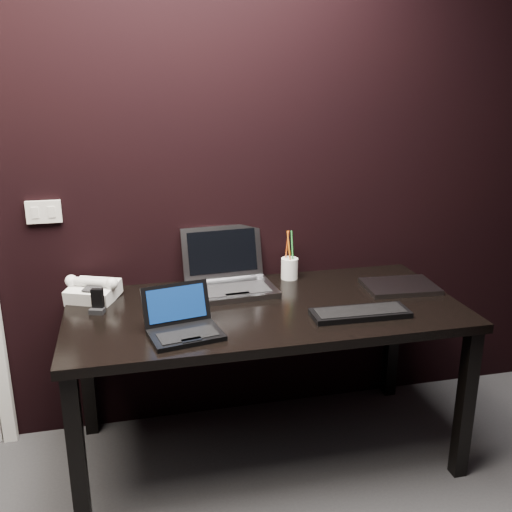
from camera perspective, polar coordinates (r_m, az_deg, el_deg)
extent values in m
plane|color=black|center=(2.67, -7.44, 8.89)|extent=(4.00, 0.00, 4.00)
cube|color=silver|center=(2.71, -20.46, 4.16)|extent=(0.15, 0.02, 0.10)
cube|color=silver|center=(2.70, -21.22, 4.05)|extent=(0.03, 0.01, 0.05)
cube|color=silver|center=(2.69, -19.75, 4.17)|extent=(0.03, 0.01, 0.05)
cube|color=black|center=(2.50, 0.94, -5.42)|extent=(1.70, 0.80, 0.04)
cube|color=black|center=(2.32, -17.44, -18.72)|extent=(0.06, 0.06, 0.70)
cube|color=black|center=(2.68, 20.20, -13.74)|extent=(0.06, 0.06, 0.70)
cube|color=black|center=(2.92, -16.57, -10.70)|extent=(0.06, 0.06, 0.70)
cube|color=black|center=(3.21, 13.46, -7.76)|extent=(0.06, 0.06, 0.70)
cube|color=black|center=(2.21, -7.02, -7.84)|extent=(0.30, 0.23, 0.02)
cube|color=black|center=(2.19, -6.86, -7.82)|extent=(0.24, 0.14, 0.00)
cube|color=black|center=(2.15, -6.47, -8.33)|extent=(0.08, 0.04, 0.00)
cube|color=black|center=(2.28, -7.98, -4.72)|extent=(0.28, 0.11, 0.16)
cube|color=#091D46|center=(2.28, -7.94, -4.73)|extent=(0.24, 0.09, 0.13)
cube|color=gray|center=(2.64, -2.43, -3.38)|extent=(0.41, 0.31, 0.03)
cube|color=black|center=(2.60, -2.24, -3.32)|extent=(0.33, 0.18, 0.00)
cube|color=#98989D|center=(2.54, -1.81, -3.88)|extent=(0.11, 0.05, 0.00)
cube|color=#97979D|center=(2.75, -3.39, 0.45)|extent=(0.39, 0.10, 0.24)
cube|color=black|center=(2.75, -3.36, 0.45)|extent=(0.34, 0.08, 0.20)
cube|color=black|center=(2.42, 10.37, -5.65)|extent=(0.41, 0.15, 0.02)
cube|color=black|center=(2.42, 10.39, -5.36)|extent=(0.38, 0.12, 0.00)
cube|color=gray|center=(2.77, 14.18, -2.96)|extent=(0.35, 0.26, 0.02)
cube|color=white|center=(2.65, -15.95, -3.49)|extent=(0.26, 0.25, 0.09)
cylinder|color=silver|center=(2.63, -16.14, -2.54)|extent=(0.19, 0.11, 0.04)
sphere|color=white|center=(2.67, -17.98, -2.39)|extent=(0.07, 0.07, 0.06)
sphere|color=white|center=(2.59, -14.24, -2.69)|extent=(0.07, 0.07, 0.06)
cube|color=black|center=(2.59, -16.04, -3.17)|extent=(0.09, 0.08, 0.01)
cube|color=black|center=(2.50, -15.54, -4.31)|extent=(0.05, 0.04, 0.10)
cube|color=black|center=(2.50, -15.60, -5.31)|extent=(0.07, 0.06, 0.02)
cylinder|color=white|center=(2.81, 3.36, -1.25)|extent=(0.09, 0.09, 0.10)
cylinder|color=#C44712|center=(2.78, 3.13, 1.03)|extent=(0.02, 0.03, 0.16)
cylinder|color=green|center=(2.77, 3.64, 0.95)|extent=(0.01, 0.03, 0.16)
cylinder|color=black|center=(2.79, 3.45, 1.06)|extent=(0.01, 0.02, 0.16)
cylinder|color=#CC6113|center=(2.76, 3.31, 0.92)|extent=(0.02, 0.04, 0.15)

